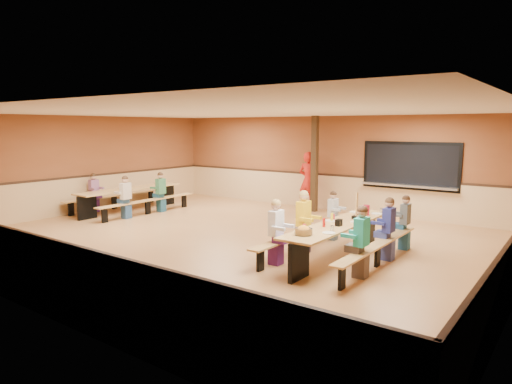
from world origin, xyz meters
The scene contains 23 objects.
ground centered at (0.00, 0.00, 0.00)m, with size 12.00×12.00×0.00m, color #9D683B.
room_envelope centered at (0.00, 0.00, 0.69)m, with size 12.04×10.04×3.02m.
kitchen_pass_through centered at (2.60, 4.96, 1.49)m, with size 2.78×0.28×1.38m.
structural_post centered at (-0.20, 4.40, 1.50)m, with size 0.18×0.18×3.00m, color black.
cafeteria_table_main centered at (2.79, 0.02, 0.53)m, with size 1.91×3.70×0.74m.
cafeteria_table_second centered at (-4.89, 0.96, 0.53)m, with size 1.91×3.70×0.74m.
seated_child_white_left centered at (1.96, -1.02, 0.63)m, with size 0.39×0.32×1.26m, color white, non-canonical shape.
seated_adult_yellow centered at (1.96, 0.03, 0.66)m, with size 0.42×0.34×1.31m, color yellow, non-canonical shape.
seated_child_grey_left centered at (1.96, 1.40, 0.58)m, with size 0.34×0.28×1.15m, color beige, non-canonical shape.
seated_child_teal_right centered at (3.61, -0.78, 0.64)m, with size 0.40×0.33×1.28m, color #21ACA0, non-canonical shape.
seated_child_navy_right centered at (3.61, 0.56, 0.63)m, with size 0.39×0.32×1.25m, color navy, non-canonical shape.
seated_child_char_right centered at (3.61, 1.57, 0.59)m, with size 0.35×0.29×1.18m, color #464C50, non-canonical shape.
seated_child_purple_sec centered at (-5.72, 0.23, 0.60)m, with size 0.37×0.30×1.20m, color #8E5A7F, non-canonical shape.
seated_child_green_sec centered at (-4.07, 1.50, 0.62)m, with size 0.38×0.31×1.23m, color #357049, non-canonical shape.
seated_child_tan_sec centered at (-4.07, 0.15, 0.62)m, with size 0.38×0.31×1.24m, color #C2B39E, non-canonical shape.
standing_woman centered at (-0.49, 4.55, 0.94)m, with size 0.68×0.45×1.88m, color red.
punch_pitcher centered at (2.88, 1.16, 0.85)m, with size 0.16×0.16×0.22m, color #B3172D.
chip_bowl centered at (2.72, -1.26, 0.81)m, with size 0.32×0.32×0.15m, color #FFA128, non-canonical shape.
napkin_dispenser centered at (2.89, -0.21, 0.80)m, with size 0.10×0.14×0.13m, color black.
condiment_mustard centered at (2.58, 0.12, 0.82)m, with size 0.06×0.06×0.17m, color yellow.
condiment_ketchup centered at (2.70, -0.45, 0.82)m, with size 0.06×0.06×0.17m, color #B2140F.
table_paddle centered at (2.88, 0.67, 0.88)m, with size 0.16×0.16×0.56m.
place_settings centered at (2.79, 0.02, 0.80)m, with size 0.65×3.30×0.11m, color beige, non-canonical shape.
Camera 1 is at (6.73, -8.19, 2.65)m, focal length 32.00 mm.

